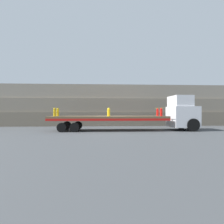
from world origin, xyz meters
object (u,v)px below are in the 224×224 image
(fire_hydrant_yellow_near_0, at_px, (55,112))
(fire_hydrant_yellow_near_1, at_px, (109,112))
(fire_hydrant_yellow_far_0, at_px, (58,112))
(fire_hydrant_red_near_2, at_px, (161,112))
(fire_hydrant_red_far_2, at_px, (158,112))
(flatbed_trailer, at_px, (104,118))
(fire_hydrant_yellow_far_1, at_px, (108,112))
(truck_cab, at_px, (183,113))

(fire_hydrant_yellow_near_0, height_order, fire_hydrant_yellow_near_1, same)
(fire_hydrant_yellow_far_0, xyz_separation_m, fire_hydrant_red_near_2, (9.63, -1.07, 0.00))
(fire_hydrant_yellow_near_0, xyz_separation_m, fire_hydrant_red_far_2, (9.63, 1.07, 0.00))
(fire_hydrant_yellow_far_0, xyz_separation_m, fire_hydrant_red_far_2, (9.63, 0.00, 0.00))
(flatbed_trailer, xyz_separation_m, fire_hydrant_yellow_near_1, (0.46, -0.54, 0.57))
(fire_hydrant_red_near_2, bearing_deg, fire_hydrant_yellow_near_0, 180.00)
(fire_hydrant_red_far_2, bearing_deg, fire_hydrant_yellow_near_1, -167.44)
(fire_hydrant_yellow_far_1, bearing_deg, fire_hydrant_yellow_far_0, 180.00)
(fire_hydrant_yellow_near_1, relative_size, fire_hydrant_red_far_2, 1.00)
(flatbed_trailer, bearing_deg, fire_hydrant_red_near_2, -5.81)
(flatbed_trailer, bearing_deg, fire_hydrant_yellow_far_0, 172.98)
(truck_cab, distance_m, flatbed_trailer, 7.57)
(fire_hydrant_yellow_near_1, relative_size, fire_hydrant_red_near_2, 1.00)
(fire_hydrant_yellow_near_0, distance_m, fire_hydrant_yellow_far_1, 4.93)
(truck_cab, height_order, fire_hydrant_yellow_far_0, truck_cab)
(fire_hydrant_yellow_near_0, bearing_deg, fire_hydrant_yellow_far_1, 12.56)
(fire_hydrant_yellow_far_0, bearing_deg, truck_cab, -2.58)
(fire_hydrant_yellow_far_0, bearing_deg, flatbed_trailer, -7.02)
(fire_hydrant_yellow_far_0, height_order, fire_hydrant_yellow_far_1, same)
(fire_hydrant_yellow_near_1, relative_size, fire_hydrant_yellow_far_1, 1.00)
(fire_hydrant_yellow_near_0, xyz_separation_m, fire_hydrant_red_near_2, (9.63, 0.00, 0.00))
(flatbed_trailer, relative_size, fire_hydrant_red_far_2, 14.54)
(fire_hydrant_yellow_far_1, bearing_deg, fire_hydrant_yellow_near_1, -90.00)
(fire_hydrant_yellow_near_1, bearing_deg, fire_hydrant_yellow_far_1, 90.00)
(fire_hydrant_red_near_2, bearing_deg, fire_hydrant_yellow_far_0, 173.64)
(truck_cab, bearing_deg, fire_hydrant_yellow_far_0, 177.42)
(fire_hydrant_yellow_far_0, xyz_separation_m, fire_hydrant_yellow_far_1, (4.82, 0.00, 0.00))
(fire_hydrant_yellow_near_1, height_order, fire_hydrant_red_far_2, same)
(truck_cab, distance_m, fire_hydrant_yellow_near_0, 11.92)
(fire_hydrant_yellow_near_1, bearing_deg, fire_hydrant_red_near_2, 0.00)
(flatbed_trailer, relative_size, fire_hydrant_yellow_far_1, 14.54)
(truck_cab, height_order, fire_hydrant_red_far_2, truck_cab)
(fire_hydrant_yellow_near_1, bearing_deg, truck_cab, 4.32)
(fire_hydrant_yellow_far_1, bearing_deg, fire_hydrant_red_far_2, 0.00)
(truck_cab, relative_size, flatbed_trailer, 0.30)
(fire_hydrant_yellow_far_0, relative_size, fire_hydrant_yellow_far_1, 1.00)
(fire_hydrant_yellow_far_1, relative_size, fire_hydrant_red_near_2, 1.00)
(fire_hydrant_red_near_2, distance_m, fire_hydrant_red_far_2, 1.07)
(fire_hydrant_yellow_near_1, distance_m, fire_hydrant_yellow_far_1, 1.07)
(truck_cab, bearing_deg, flatbed_trailer, 180.00)
(truck_cab, xyz_separation_m, fire_hydrant_red_far_2, (-2.28, 0.54, 0.10))
(truck_cab, bearing_deg, fire_hydrant_red_far_2, 166.76)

